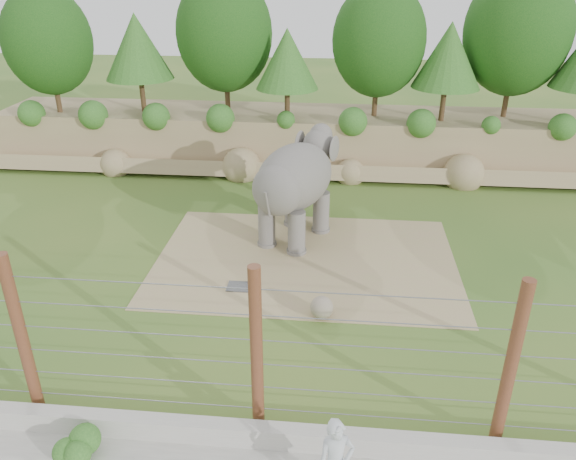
{
  "coord_description": "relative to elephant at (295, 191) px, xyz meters",
  "views": [
    {
      "loc": [
        1.53,
        -13.52,
        9.21
      ],
      "look_at": [
        0.0,
        2.0,
        1.6
      ],
      "focal_mm": 35.0,
      "sensor_mm": 36.0,
      "label": 1
    }
  ],
  "objects": [
    {
      "name": "back_embankment",
      "position": [
        0.61,
        8.04,
        2.14
      ],
      "size": [
        30.0,
        5.52,
        8.77
      ],
      "color": "#99805D",
      "rests_on": "ground"
    },
    {
      "name": "walkway_shrub",
      "position": [
        -3.51,
        -10.44,
        -1.48
      ],
      "size": [
        0.67,
        0.67,
        0.67
      ],
      "primitive_type": "sphere",
      "color": "#295C20",
      "rests_on": "walkway"
    },
    {
      "name": "elephant",
      "position": [
        0.0,
        0.0,
        0.0
      ],
      "size": [
        3.53,
        4.9,
        3.65
      ],
      "primitive_type": null,
      "rotation": [
        0.0,
        0.0,
        -0.4
      ],
      "color": "slate",
      "rests_on": "ground"
    },
    {
      "name": "stone_ball",
      "position": [
        1.2,
        -4.93,
        -1.48
      ],
      "size": [
        0.66,
        0.66,
        0.66
      ],
      "primitive_type": "sphere",
      "color": "gray",
      "rests_on": "dirt_patch"
    },
    {
      "name": "dirt_patch",
      "position": [
        0.52,
        -1.64,
        -1.81
      ],
      "size": [
        10.0,
        7.0,
        0.02
      ],
      "primitive_type": "cube",
      "color": "tan",
      "rests_on": "ground"
    },
    {
      "name": "retaining_wall",
      "position": [
        0.02,
        -9.64,
        -1.57
      ],
      "size": [
        26.0,
        0.35,
        0.5
      ],
      "primitive_type": "cube",
      "color": "#ACA89F",
      "rests_on": "ground"
    },
    {
      "name": "drain_grate",
      "position": [
        -1.28,
        -3.56,
        -1.79
      ],
      "size": [
        1.0,
        0.6,
        0.03
      ],
      "primitive_type": "cube",
      "color": "#262628",
      "rests_on": "dirt_patch"
    },
    {
      "name": "ground",
      "position": [
        0.02,
        -4.64,
        -1.82
      ],
      "size": [
        90.0,
        90.0,
        0.0
      ],
      "primitive_type": "plane",
      "color": "#386724",
      "rests_on": "ground"
    },
    {
      "name": "barrier_fence",
      "position": [
        0.02,
        -9.14,
        0.18
      ],
      "size": [
        20.26,
        0.26,
        4.0
      ],
      "color": "#542819",
      "rests_on": "ground"
    }
  ]
}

